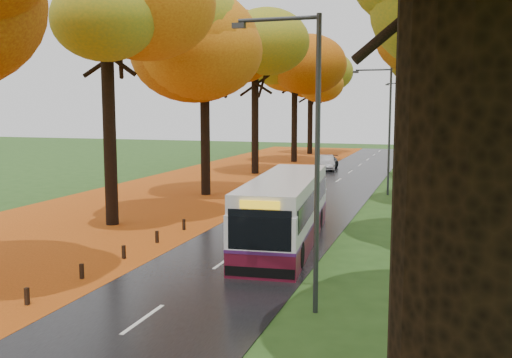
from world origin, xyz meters
The scene contains 13 objects.
road centered at (0.00, 25.00, 0.02)m, with size 6.50×90.00×0.04m, color black.
centre_line centered at (0.00, 25.00, 0.04)m, with size 0.12×90.00×0.01m, color silver.
leaf_verge centered at (-9.00, 25.00, 0.01)m, with size 12.00×90.00×0.02m, color #85340C.
leaf_drift centered at (-3.05, 25.00, 0.04)m, with size 0.90×90.00×0.01m, color #D35F15.
trees_left centered at (-7.18, 27.06, 9.53)m, with size 9.20×74.00×13.88m.
trees_right centered at (7.19, 26.91, 9.69)m, with size 9.30×74.20×13.96m.
streetlamp_near centered at (3.95, 8.00, 4.71)m, with size 2.45×0.18×8.00m.
streetlamp_mid centered at (3.95, 30.00, 4.71)m, with size 2.45×0.18×8.00m.
streetlamp_far centered at (3.95, 52.00, 4.71)m, with size 2.45×0.18×8.00m.
bus centered at (1.38, 15.28, 1.47)m, with size 3.43×10.59×2.74m.
car_white centered at (-2.14, 33.16, 0.71)m, with size 1.59×3.95×1.34m, color silver.
car_silver centered at (-2.35, 42.88, 0.68)m, with size 1.35×3.88×1.28m, color #A4A7AC.
car_dark centered at (-2.35, 43.43, 0.62)m, with size 1.63×4.01×1.16m, color black.
Camera 1 is at (7.30, -6.83, 5.62)m, focal length 40.00 mm.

